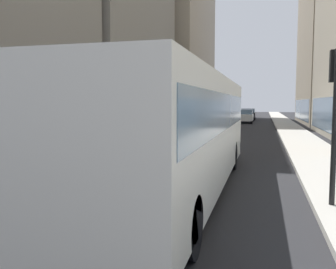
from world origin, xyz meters
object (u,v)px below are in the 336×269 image
(transit_bus, at_px, (179,126))
(traffic_light_near, at_px, (335,101))
(car_white_van, at_px, (245,116))
(car_red_coupe, at_px, (131,136))
(car_black_suv, at_px, (248,114))

(transit_bus, bearing_deg, traffic_light_near, -13.44)
(transit_bus, bearing_deg, car_white_van, 90.00)
(car_red_coupe, relative_size, car_black_suv, 1.02)
(car_black_suv, bearing_deg, traffic_light_near, -85.13)
(car_black_suv, bearing_deg, transit_bus, -90.00)
(transit_bus, distance_m, traffic_light_near, 3.86)
(transit_bus, distance_m, car_red_coupe, 7.91)
(transit_bus, distance_m, car_white_van, 34.72)
(car_red_coupe, xyz_separation_m, car_black_suv, (4.00, 35.78, 0.00))
(transit_bus, height_order, traffic_light_near, traffic_light_near)
(car_red_coupe, bearing_deg, car_white_van, 81.86)
(traffic_light_near, bearing_deg, car_black_suv, 94.87)
(car_white_van, bearing_deg, traffic_light_near, -84.06)
(car_white_van, distance_m, car_red_coupe, 28.24)
(car_black_suv, xyz_separation_m, traffic_light_near, (3.70, -43.42, 1.61))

